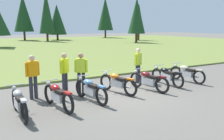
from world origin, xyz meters
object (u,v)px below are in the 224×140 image
at_px(motorcycle_orange, 117,83).
at_px(motorcycle_maroon, 148,80).
at_px(rider_near_row_end, 81,71).
at_px(rider_checking_bike, 65,71).
at_px(motorcycle_silver, 19,102).
at_px(motorcycle_red, 58,96).
at_px(rider_in_hivis_vest, 138,63).
at_px(motorcycle_cream, 187,73).
at_px(rider_with_back_turned, 33,74).
at_px(motorcycle_sky_blue, 90,90).
at_px(motorcycle_black, 167,76).

relative_size(motorcycle_orange, motorcycle_maroon, 1.00).
height_order(rider_near_row_end, rider_checking_bike, same).
relative_size(motorcycle_silver, motorcycle_maroon, 1.02).
height_order(motorcycle_red, rider_in_hivis_vest, rider_in_hivis_vest).
xyz_separation_m(motorcycle_cream, rider_in_hivis_vest, (-2.20, 1.05, 0.51)).
bearing_deg(rider_with_back_turned, rider_near_row_end, -6.37).
bearing_deg(rider_checking_bike, motorcycle_orange, -26.10).
distance_m(motorcycle_red, motorcycle_sky_blue, 1.30).
distance_m(motorcycle_sky_blue, rider_with_back_turned, 2.26).
height_order(motorcycle_silver, motorcycle_sky_blue, same).
xyz_separation_m(motorcycle_silver, motorcycle_red, (1.25, 0.12, 0.00)).
bearing_deg(motorcycle_red, rider_in_hivis_vest, 21.44).
relative_size(motorcycle_orange, rider_in_hivis_vest, 1.23).
xyz_separation_m(motorcycle_sky_blue, motorcycle_maroon, (2.81, 0.18, 0.00)).
bearing_deg(motorcycle_silver, rider_checking_bike, 39.92).
bearing_deg(rider_in_hivis_vest, motorcycle_red, -158.56).
bearing_deg(motorcycle_black, rider_checking_bike, 169.04).
xyz_separation_m(motorcycle_orange, motorcycle_maroon, (1.37, -0.29, 0.00)).
relative_size(motorcycle_orange, motorcycle_black, 0.98).
distance_m(motorcycle_cream, rider_in_hivis_vest, 2.49).
bearing_deg(rider_checking_bike, motorcycle_cream, -8.29).
height_order(motorcycle_cream, rider_near_row_end, rider_near_row_end).
bearing_deg(rider_checking_bike, rider_near_row_end, -23.51).
height_order(motorcycle_silver, rider_near_row_end, rider_near_row_end).
bearing_deg(motorcycle_maroon, rider_near_row_end, 160.16).
bearing_deg(motorcycle_red, rider_with_back_turned, 105.95).
bearing_deg(motorcycle_silver, rider_in_hivis_vest, 18.20).
height_order(motorcycle_silver, motorcycle_cream, same).
relative_size(motorcycle_sky_blue, motorcycle_orange, 1.02).
xyz_separation_m(rider_with_back_turned, rider_in_hivis_vest, (5.01, 0.24, 0.00)).
bearing_deg(rider_checking_bike, rider_in_hivis_vest, 2.81).
bearing_deg(motorcycle_maroon, rider_with_back_turned, 165.50).
bearing_deg(motorcycle_black, motorcycle_cream, 1.23).
bearing_deg(rider_near_row_end, motorcycle_maroon, -19.84).
distance_m(motorcycle_cream, rider_near_row_end, 5.40).
bearing_deg(rider_near_row_end, motorcycle_cream, -6.44).
bearing_deg(motorcycle_black, rider_near_row_end, 171.06).
xyz_separation_m(motorcycle_orange, rider_near_row_end, (-1.31, 0.67, 0.51)).
distance_m(motorcycle_sky_blue, motorcycle_black, 4.18).
bearing_deg(motorcycle_sky_blue, motorcycle_black, 7.11).
relative_size(motorcycle_silver, motorcycle_black, 1.00).
height_order(motorcycle_maroon, rider_near_row_end, rider_near_row_end).
bearing_deg(rider_near_row_end, rider_checking_bike, 156.49).
xyz_separation_m(motorcycle_red, rider_checking_bike, (0.82, 1.61, 0.51)).
distance_m(motorcycle_silver, motorcycle_sky_blue, 2.56).
distance_m(motorcycle_black, rider_near_row_end, 4.10).
height_order(motorcycle_sky_blue, rider_in_hivis_vest, rider_in_hivis_vest).
relative_size(motorcycle_silver, motorcycle_cream, 1.00).
relative_size(motorcycle_silver, rider_with_back_turned, 1.26).
bearing_deg(motorcycle_sky_blue, rider_near_row_end, 83.42).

